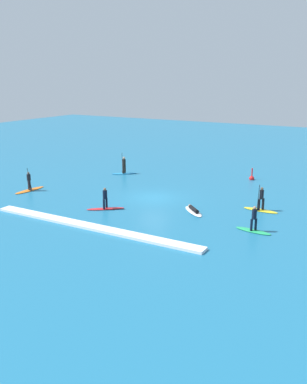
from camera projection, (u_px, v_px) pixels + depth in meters
name	position (u px, v px, depth m)	size (l,w,h in m)	color
ground_plane	(153.00, 198.00, 35.70)	(120.00, 120.00, 0.00)	#1E6B93
surfer_on_blue_board	(124.00, 169.00, 44.38)	(2.48, 2.27, 2.19)	#1E8CD1
surfer_on_orange_board	(29.00, 186.00, 37.85)	(0.95, 3.24, 2.12)	orange
surfer_on_red_board	(105.00, 203.00, 32.48)	(2.63, 2.28, 1.70)	red
surfer_on_yellow_board	(261.00, 204.00, 32.12)	(2.74, 0.93, 2.08)	yellow
surfer_on_white_board	(193.00, 210.00, 31.91)	(2.51, 2.46, 0.39)	white
surfer_on_green_board	(254.00, 225.00, 27.80)	(2.53, 0.98, 1.73)	#23B266
marker_buoy	(252.00, 178.00, 41.90)	(0.51, 0.51, 1.30)	red
wave_crest	(91.00, 227.00, 28.56)	(16.67, 0.90, 0.18)	white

